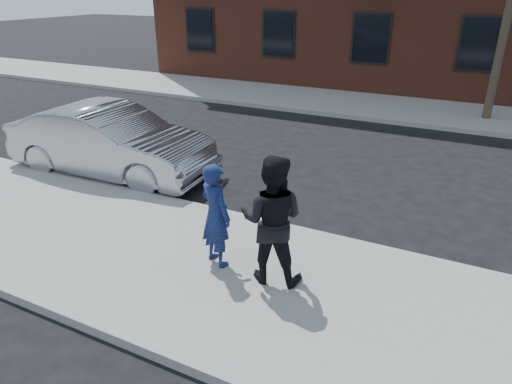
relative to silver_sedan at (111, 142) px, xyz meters
The scene contains 8 objects.
ground 3.98m from the silver_sedan, 36.20° to the right, with size 100.00×100.00×0.00m, color black.
near_sidewalk 4.11m from the silver_sedan, 39.06° to the right, with size 50.00×3.50×0.15m, color gray.
near_curb 3.31m from the silver_sedan, 13.42° to the right, with size 50.00×0.10×0.15m, color #999691.
far_sidewalk 9.51m from the silver_sedan, 70.65° to the left, with size 50.00×3.50×0.15m, color gray.
far_curb 7.84m from the silver_sedan, 66.27° to the left, with size 50.00×0.10×0.15m, color #999691.
silver_sedan is the anchor object (origin of this frame).
man_hoodie 4.78m from the silver_sedan, 29.06° to the right, with size 0.70×0.59×1.62m.
man_peacoat 5.61m from the silver_sedan, 24.58° to the right, with size 1.05×0.89×1.89m.
Camera 1 is at (4.22, -5.11, 4.06)m, focal length 32.00 mm.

